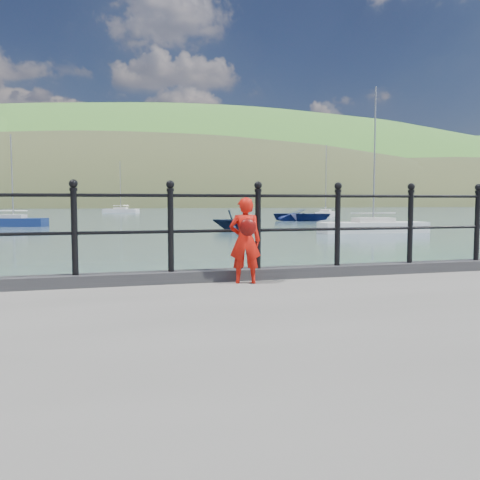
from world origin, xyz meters
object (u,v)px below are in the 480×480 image
object	(u,v)px
railing	(215,220)
sailboat_far	(325,215)
sailboat_port	(13,222)
launch_blue	(303,215)
sailboat_near	(373,228)
launch_navy	(231,220)
child	(245,240)
sailboat_deep	(121,211)

from	to	relation	value
railing	sailboat_far	world-z (taller)	sailboat_far
sailboat_port	sailboat_far	distance (m)	38.93
launch_blue	sailboat_near	distance (m)	20.73
launch_navy	sailboat_far	distance (m)	31.52
sailboat_near	sailboat_far	bearing A→B (deg)	73.86
child	launch_navy	xyz separation A→B (m)	(7.70, 29.96, -0.84)
railing	sailboat_port	size ratio (longest dim) A/B	2.33
sailboat_far	launch_blue	bearing A→B (deg)	175.98
launch_navy	sailboat_far	world-z (taller)	sailboat_far
sailboat_deep	sailboat_near	bearing A→B (deg)	-52.91
launch_blue	sailboat_deep	distance (m)	48.40
launch_blue	sailboat_near	bearing A→B (deg)	-152.65
child	sailboat_port	xyz separation A→B (m)	(-8.54, 39.05, -1.23)
child	sailboat_near	size ratio (longest dim) A/B	0.12
sailboat_far	sailboat_deep	world-z (taller)	sailboat_far
sailboat_near	sailboat_port	size ratio (longest dim) A/B	1.25
launch_navy	sailboat_deep	bearing A→B (deg)	18.37
railing	launch_navy	size ratio (longest dim) A/B	6.57
child	sailboat_port	bearing A→B (deg)	-62.75
railing	sailboat_near	world-z (taller)	sailboat_near
sailboat_port	sailboat_far	world-z (taller)	sailboat_far
sailboat_near	sailboat_deep	distance (m)	67.12
railing	sailboat_far	bearing A→B (deg)	63.37
railing	launch_navy	world-z (taller)	railing
launch_blue	sailboat_deep	bearing A→B (deg)	57.67
child	sailboat_near	bearing A→B (deg)	-108.78
child	launch_blue	distance (m)	48.08
railing	sailboat_deep	distance (m)	89.12
child	sailboat_far	bearing A→B (deg)	-101.33
child	launch_blue	xyz separation A→B (m)	(19.27, 44.04, -0.94)
launch_blue	sailboat_deep	xyz separation A→B (m)	(-16.97, 45.33, -0.28)
child	sailboat_port	size ratio (longest dim) A/B	0.14
child	sailboat_far	size ratio (longest dim) A/B	0.12
sailboat_far	launch_navy	bearing A→B (deg)	173.83
child	sailboat_far	world-z (taller)	sailboat_far
railing	launch_blue	world-z (taller)	railing
launch_blue	sailboat_port	xyz separation A→B (m)	(-27.81, -4.99, -0.29)
sailboat_far	sailboat_port	bearing A→B (deg)	145.62
sailboat_near	sailboat_port	world-z (taller)	sailboat_near
launch_navy	launch_blue	bearing A→B (deg)	-26.23
child	sailboat_deep	world-z (taller)	sailboat_deep
railing	sailboat_deep	size ratio (longest dim) A/B	1.89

